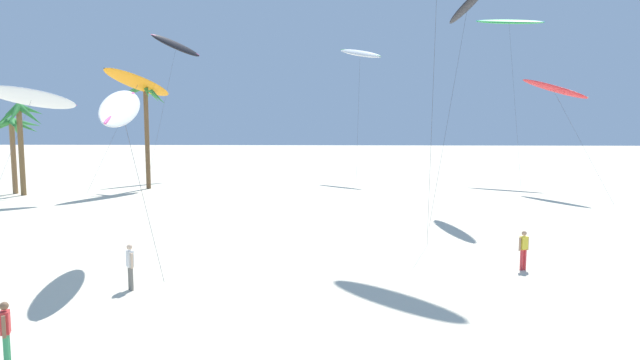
# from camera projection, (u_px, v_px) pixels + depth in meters

# --- Properties ---
(palm_tree_0) EXTENTS (4.97, 5.14, 6.67)m
(palm_tree_0) POSITION_uv_depth(u_px,v_px,m) (12.00, 131.00, 46.16)
(palm_tree_0) COLOR olive
(palm_tree_0) RESTS_ON ground
(palm_tree_1) EXTENTS (4.11, 4.25, 7.86)m
(palm_tree_1) POSITION_uv_depth(u_px,v_px,m) (20.00, 124.00, 45.10)
(palm_tree_1) COLOR brown
(palm_tree_1) RESTS_ON ground
(palm_tree_2) EXTENTS (4.32, 4.34, 9.90)m
(palm_tree_2) POSITION_uv_depth(u_px,v_px,m) (145.00, 106.00, 49.51)
(palm_tree_2) COLOR brown
(palm_tree_2) RESTS_ON ground
(flying_kite_0) EXTENTS (5.95, 7.85, 9.36)m
(flying_kite_0) POSITION_uv_depth(u_px,v_px,m) (32.00, 98.00, 40.74)
(flying_kite_0) COLOR white
(flying_kite_0) RESTS_ON ground
(flying_kite_1) EXTENTS (6.52, 8.70, 17.68)m
(flying_kite_1) POSITION_uv_depth(u_px,v_px,m) (509.00, 22.00, 56.03)
(flying_kite_1) COLOR green
(flying_kite_1) RESTS_ON ground
(flying_kite_3) EXTENTS (4.52, 7.51, 16.04)m
(flying_kite_3) POSITION_uv_depth(u_px,v_px,m) (176.00, 46.00, 58.45)
(flying_kite_3) COLOR black
(flying_kite_3) RESTS_ON ground
(flying_kite_6) EXTENTS (4.18, 10.44, 10.55)m
(flying_kite_6) POSITION_uv_depth(u_px,v_px,m) (553.00, 88.00, 45.72)
(flying_kite_6) COLOR red
(flying_kite_6) RESTS_ON ground
(flying_kite_7) EXTENTS (4.91, 10.28, 14.70)m
(flying_kite_7) POSITION_uv_depth(u_px,v_px,m) (360.00, 53.00, 57.10)
(flying_kite_7) COLOR white
(flying_kite_7) RESTS_ON ground
(flying_kite_8) EXTENTS (5.81, 7.34, 11.22)m
(flying_kite_8) POSITION_uv_depth(u_px,v_px,m) (138.00, 83.00, 47.83)
(flying_kite_8) COLOR orange
(flying_kite_8) RESTS_ON ground
(flying_kite_9) EXTENTS (4.59, 9.88, 15.31)m
(flying_kite_9) POSITION_uv_depth(u_px,v_px,m) (468.00, 5.00, 36.57)
(flying_kite_9) COLOR black
(flying_kite_9) RESTS_ON ground
(flying_kite_10) EXTENTS (3.79, 7.00, 8.12)m
(flying_kite_10) POSITION_uv_depth(u_px,v_px,m) (121.00, 107.00, 22.36)
(flying_kite_10) COLOR white
(flying_kite_10) RESTS_ON ground
(person_near_left) EXTENTS (0.36, 0.41, 1.73)m
(person_near_left) POSITION_uv_depth(u_px,v_px,m) (130.00, 265.00, 19.58)
(person_near_left) COLOR slate
(person_near_left) RESTS_ON ground
(person_mid_field) EXTENTS (0.47, 0.31, 1.67)m
(person_mid_field) POSITION_uv_depth(u_px,v_px,m) (524.00, 249.00, 22.28)
(person_mid_field) COLOR red
(person_mid_field) RESTS_ON ground
(person_far_watcher) EXTENTS (0.30, 0.47, 1.72)m
(person_far_watcher) POSITION_uv_depth(u_px,v_px,m) (6.00, 332.00, 13.30)
(person_far_watcher) COLOR #338E56
(person_far_watcher) RESTS_ON ground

